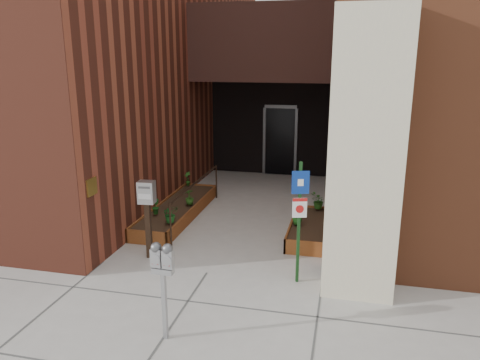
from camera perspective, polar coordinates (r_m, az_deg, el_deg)
The scene contains 15 objects.
ground at distance 8.40m, azimuth -4.08°, elevation -11.23°, with size 80.00×80.00×0.00m, color #9E9991.
architecture at distance 14.33m, azimuth 3.45°, elevation 20.14°, with size 20.00×14.60×10.00m.
planter_left at distance 11.18m, azimuth -7.62°, elevation -3.73°, with size 0.90×3.60×0.30m.
planter_right at distance 10.06m, azimuth 8.47°, elevation -5.95°, with size 0.80×2.20×0.30m.
handrail at distance 10.79m, azimuth -5.34°, elevation -0.95°, with size 0.04×3.34×0.90m.
parking_meter at distance 6.24m, azimuth -9.42°, elevation -10.24°, with size 0.31×0.15×1.38m.
sign_post at distance 7.64m, azimuth 7.25°, elevation -3.66°, with size 0.28×0.11×2.08m.
payment_dropbox at distance 8.75m, azimuth -11.26°, elevation -2.78°, with size 0.31×0.25×1.49m.
shrub_left_a at distance 9.92m, azimuth -8.48°, elevation -4.10°, with size 0.33×0.33×0.37m, color #19591D.
shrub_left_b at distance 10.49m, azimuth -10.24°, elevation -3.19°, with size 0.19×0.19×0.34m, color #185017.
shrub_left_c at distance 11.01m, azimuth -6.18°, elevation -2.07°, with size 0.20×0.20×0.36m, color #254F16.
shrub_left_d at distance 12.61m, azimuth -6.40°, elevation 0.20°, with size 0.20×0.20×0.39m, color #26601B.
shrub_right_a at distance 9.77m, azimuth 6.99°, elevation -4.31°, with size 0.21×0.21×0.37m, color #1F5D1A.
shrub_right_b at distance 9.80m, azimuth 7.31°, elevation -4.35°, with size 0.18×0.18×0.35m, color #285A19.
shrub_right_c at distance 10.78m, azimuth 9.51°, elevation -2.54°, with size 0.34×0.34×0.37m, color #255D1A.
Camera 1 is at (2.28, -7.17, 3.72)m, focal length 35.00 mm.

